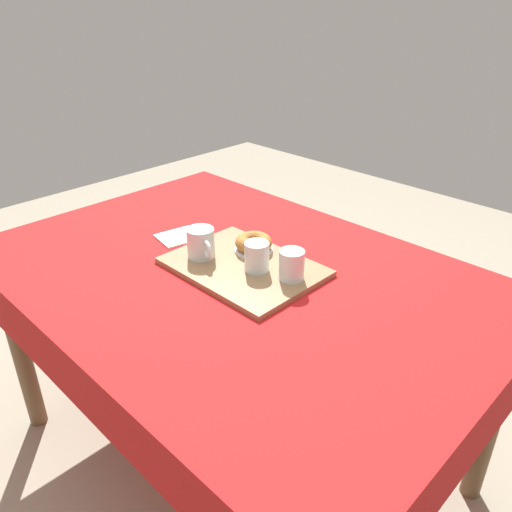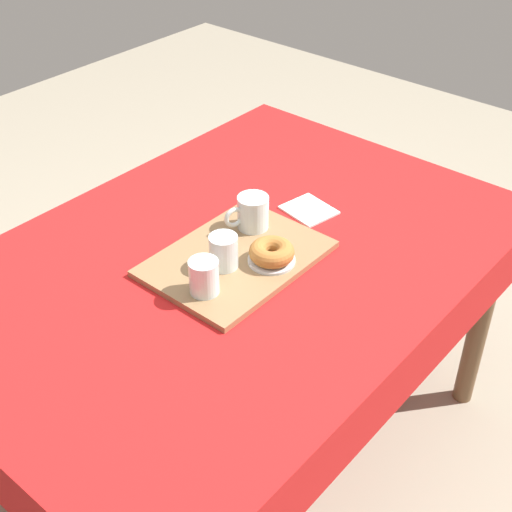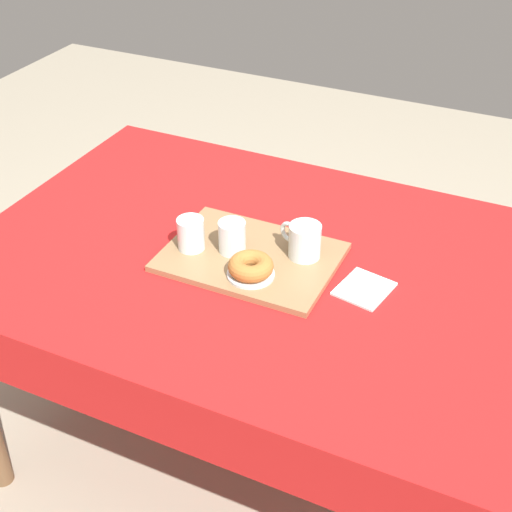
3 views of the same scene
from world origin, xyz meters
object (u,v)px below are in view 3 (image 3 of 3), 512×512
(water_glass_near, at_px, (232,238))
(donut_plate_left, at_px, (251,274))
(paper_napkin, at_px, (364,289))
(dining_table, at_px, (260,284))
(water_glass_far, at_px, (191,235))
(serving_tray, at_px, (251,257))
(tea_mug_left, at_px, (304,242))
(sugar_donut_left, at_px, (251,266))

(water_glass_near, height_order, donut_plate_left, water_glass_near)
(water_glass_near, height_order, paper_napkin, water_glass_near)
(dining_table, relative_size, water_glass_far, 17.65)
(donut_plate_left, bearing_deg, dining_table, -76.95)
(serving_tray, height_order, tea_mug_left, tea_mug_left)
(water_glass_near, distance_m, water_glass_far, 0.11)
(dining_table, bearing_deg, donut_plate_left, 103.05)
(water_glass_near, relative_size, sugar_donut_left, 0.76)
(dining_table, bearing_deg, tea_mug_left, -165.73)
(sugar_donut_left, bearing_deg, serving_tray, -64.15)
(dining_table, xyz_separation_m, paper_napkin, (-0.29, 0.02, 0.10))
(sugar_donut_left, height_order, paper_napkin, sugar_donut_left)
(water_glass_near, xyz_separation_m, donut_plate_left, (-0.09, 0.08, -0.03))
(dining_table, height_order, serving_tray, serving_tray)
(water_glass_near, xyz_separation_m, paper_napkin, (-0.36, -0.01, -0.05))
(water_glass_far, bearing_deg, water_glass_near, -162.38)
(sugar_donut_left, bearing_deg, donut_plate_left, 0.00)
(water_glass_near, bearing_deg, serving_tray, -175.00)
(tea_mug_left, distance_m, water_glass_far, 0.30)
(paper_napkin, bearing_deg, dining_table, -4.62)
(water_glass_near, distance_m, donut_plate_left, 0.12)
(donut_plate_left, height_order, paper_napkin, donut_plate_left)
(donut_plate_left, xyz_separation_m, paper_napkin, (-0.27, -0.09, -0.02))
(tea_mug_left, bearing_deg, serving_tray, 23.43)
(donut_plate_left, bearing_deg, serving_tray, -64.15)
(tea_mug_left, xyz_separation_m, donut_plate_left, (0.09, 0.14, -0.04))
(serving_tray, relative_size, tea_mug_left, 3.59)
(water_glass_near, xyz_separation_m, water_glass_far, (0.10, 0.03, 0.00))
(tea_mug_left, bearing_deg, water_glass_near, 18.49)
(dining_table, xyz_separation_m, water_glass_far, (0.17, 0.06, 0.15))
(dining_table, distance_m, sugar_donut_left, 0.18)
(serving_tray, relative_size, paper_napkin, 3.33)
(sugar_donut_left, bearing_deg, paper_napkin, -162.48)
(water_glass_near, bearing_deg, tea_mug_left, -161.51)
(sugar_donut_left, relative_size, paper_napkin, 0.86)
(tea_mug_left, distance_m, sugar_donut_left, 0.16)
(sugar_donut_left, bearing_deg, tea_mug_left, -122.23)
(tea_mug_left, distance_m, paper_napkin, 0.20)
(serving_tray, xyz_separation_m, water_glass_near, (0.05, 0.00, 0.05))
(donut_plate_left, bearing_deg, tea_mug_left, -122.23)
(water_glass_near, height_order, sugar_donut_left, water_glass_near)
(serving_tray, distance_m, tea_mug_left, 0.15)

